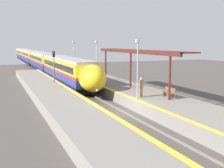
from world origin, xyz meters
TOP-DOWN VIEW (x-y plane):
  - ground_plane at (0.00, 0.00)m, footprint 120.00×120.00m
  - rail_left at (-0.72, 0.00)m, footprint 0.08×90.00m
  - rail_right at (0.72, 0.00)m, footprint 0.08×90.00m
  - train at (0.00, 48.39)m, footprint 2.89×87.88m
  - platform_right at (4.25, 0.00)m, footprint 5.02×64.00m
  - platform_left at (-3.73, 0.00)m, footprint 3.98×64.00m
  - platform_bench at (5.14, 0.15)m, footprint 0.44×1.52m
  - person_waiting at (2.88, 1.24)m, footprint 0.36×0.23m
  - railway_signal at (-2.36, 13.88)m, footprint 0.28×0.28m
  - lamppost_near at (2.33, 0.88)m, footprint 0.36×0.20m
  - lamppost_mid at (2.33, 11.42)m, footprint 0.36×0.20m
  - lamppost_far at (2.33, 21.96)m, footprint 0.36×0.20m
  - station_canopy at (5.07, 6.60)m, footprint 2.02×17.81m

SIDE VIEW (x-z plane):
  - ground_plane at x=0.00m, z-range 0.00..0.00m
  - rail_left at x=-0.72m, z-range 0.00..0.15m
  - rail_right at x=0.72m, z-range 0.00..0.15m
  - platform_right at x=4.25m, z-range 0.00..1.02m
  - platform_left at x=-3.73m, z-range 0.00..1.02m
  - platform_bench at x=5.14m, z-range 1.04..1.93m
  - person_waiting at x=2.88m, z-range 1.05..2.81m
  - train at x=0.00m, z-range 0.28..4.12m
  - railway_signal at x=-2.36m, z-range 0.51..5.34m
  - lamppost_near at x=2.33m, z-range 1.40..6.49m
  - lamppost_mid at x=2.33m, z-range 1.40..6.49m
  - lamppost_far at x=2.33m, z-range 1.40..6.49m
  - station_canopy at x=5.07m, z-range 2.78..6.85m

